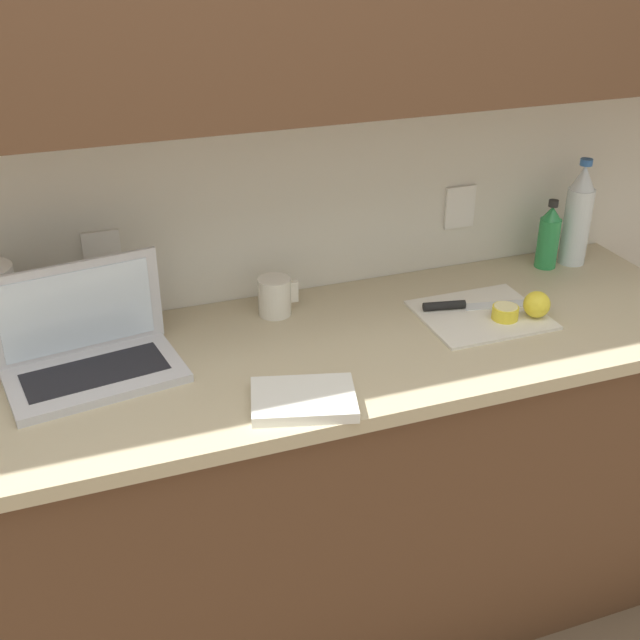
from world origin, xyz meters
TOP-DOWN VIEW (x-y plane):
  - ground_plane at (0.00, 0.00)m, footprint 12.00×12.00m
  - wall_back at (0.00, 0.24)m, footprint 5.20×0.38m
  - counter_unit at (-0.02, 0.00)m, footprint 2.44×0.63m
  - laptop at (-0.33, 0.07)m, footprint 0.41×0.28m
  - cutting_board at (0.64, 0.01)m, footprint 0.31×0.27m
  - knife at (0.60, 0.05)m, footprint 0.30×0.09m
  - lemon_half_cut at (0.68, -0.04)m, footprint 0.07×0.07m
  - lemon_whole_beside at (0.76, -0.05)m, footprint 0.07×0.07m
  - bottle_green_soda at (0.97, 0.22)m, footprint 0.06×0.06m
  - bottle_oil_tall at (1.06, 0.22)m, footprint 0.08×0.08m
  - measuring_cup at (0.15, 0.20)m, footprint 0.10×0.08m
  - dish_towel at (0.08, -0.22)m, footprint 0.25×0.21m

SIDE VIEW (x-z plane):
  - ground_plane at x=0.00m, z-range 0.00..0.00m
  - counter_unit at x=-0.02m, z-range 0.01..0.90m
  - cutting_board at x=0.64m, z-range 0.89..0.90m
  - dish_towel at x=0.08m, z-range 0.89..0.92m
  - knife at x=0.60m, z-range 0.90..0.92m
  - lemon_half_cut at x=0.68m, z-range 0.90..0.93m
  - lemon_whole_beside at x=0.76m, z-range 0.90..0.97m
  - measuring_cup at x=0.15m, z-range 0.89..0.99m
  - laptop at x=-0.33m, z-range 0.83..1.07m
  - bottle_green_soda at x=0.97m, z-range 0.88..1.08m
  - bottle_oil_tall at x=1.06m, z-range 0.88..1.19m
  - wall_back at x=0.00m, z-range 0.26..2.86m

